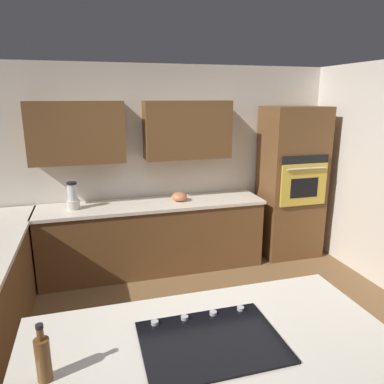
{
  "coord_description": "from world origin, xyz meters",
  "views": [
    {
      "loc": [
        0.83,
        2.67,
        2.2
      ],
      "look_at": [
        -0.35,
        -1.48,
        1.07
      ],
      "focal_mm": 34.21,
      "sensor_mm": 36.0,
      "label": 1
    }
  ],
  "objects_px": {
    "wall_oven": "(291,183)",
    "oil_bottle": "(43,358)",
    "cooktop": "(211,341)",
    "blender": "(73,198)",
    "mixing_bowl": "(179,197)"
  },
  "relations": [
    {
      "from": "cooktop",
      "to": "blender",
      "type": "bearing_deg",
      "value": -73.99
    },
    {
      "from": "wall_oven",
      "to": "blender",
      "type": "distance_m",
      "value": 2.9
    },
    {
      "from": "wall_oven",
      "to": "blender",
      "type": "bearing_deg",
      "value": -0.17
    },
    {
      "from": "mixing_bowl",
      "to": "oil_bottle",
      "type": "height_order",
      "value": "oil_bottle"
    },
    {
      "from": "wall_oven",
      "to": "oil_bottle",
      "type": "relative_size",
      "value": 6.96
    },
    {
      "from": "blender",
      "to": "mixing_bowl",
      "type": "xyz_separation_m",
      "value": [
        -1.3,
        0.0,
        -0.09
      ]
    },
    {
      "from": "blender",
      "to": "mixing_bowl",
      "type": "distance_m",
      "value": 1.3
    },
    {
      "from": "wall_oven",
      "to": "mixing_bowl",
      "type": "height_order",
      "value": "wall_oven"
    },
    {
      "from": "wall_oven",
      "to": "cooktop",
      "type": "xyz_separation_m",
      "value": [
        2.11,
        2.75,
        -0.13
      ]
    },
    {
      "from": "blender",
      "to": "mixing_bowl",
      "type": "bearing_deg",
      "value": 180.0
    },
    {
      "from": "cooktop",
      "to": "blender",
      "type": "height_order",
      "value": "blender"
    },
    {
      "from": "wall_oven",
      "to": "oil_bottle",
      "type": "xyz_separation_m",
      "value": [
        2.95,
        2.8,
        -0.02
      ]
    },
    {
      "from": "blender",
      "to": "oil_bottle",
      "type": "bearing_deg",
      "value": 88.95
    },
    {
      "from": "wall_oven",
      "to": "oil_bottle",
      "type": "distance_m",
      "value": 4.07
    },
    {
      "from": "wall_oven",
      "to": "blender",
      "type": "height_order",
      "value": "wall_oven"
    }
  ]
}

